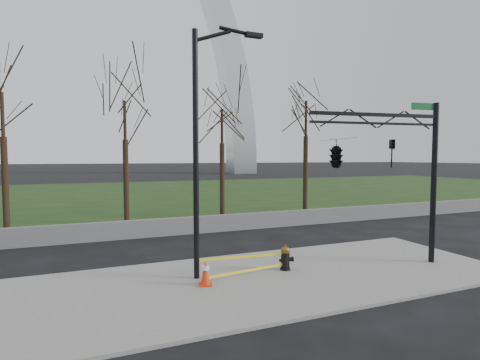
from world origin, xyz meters
name	(u,v)px	position (x,y,z in m)	size (l,w,h in m)	color
ground	(249,283)	(0.00, 0.00, 0.00)	(500.00, 500.00, 0.00)	black
sidewalk	(249,281)	(0.00, 0.00, 0.05)	(18.00, 6.00, 0.10)	slate
grass_strip	(141,194)	(0.00, 30.00, 0.03)	(120.00, 40.00, 0.06)	black
guardrail	(189,225)	(0.00, 8.00, 0.45)	(60.00, 0.30, 0.90)	#59595B
gateway_arch	(114,27)	(0.00, 75.00, 32.50)	(66.00, 6.00, 65.00)	silver
tree_row	(69,150)	(-5.86, 12.00, 4.43)	(34.29, 4.00, 8.86)	black
fire_hydrant	(286,258)	(1.58, 0.47, 0.50)	(0.55, 0.36, 0.88)	black
traffic_cone	(205,273)	(-1.45, 0.04, 0.48)	(0.47, 0.47, 0.76)	red
street_light	(203,136)	(-1.30, 0.78, 4.69)	(2.39, 0.22, 8.21)	black
traffic_signal_mast	(356,153)	(3.92, -0.26, 4.15)	(5.06, 2.53, 6.00)	black
caution_tape	(245,264)	(0.04, 0.44, 0.49)	(3.09, 0.75, 0.45)	#FFF10D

